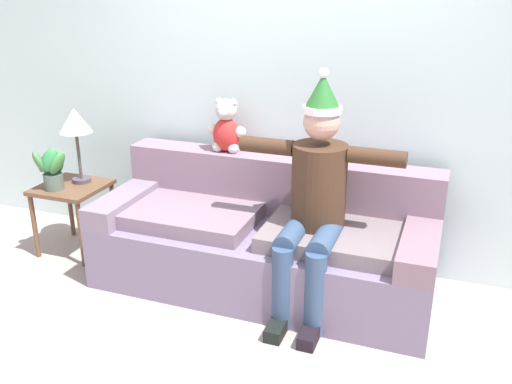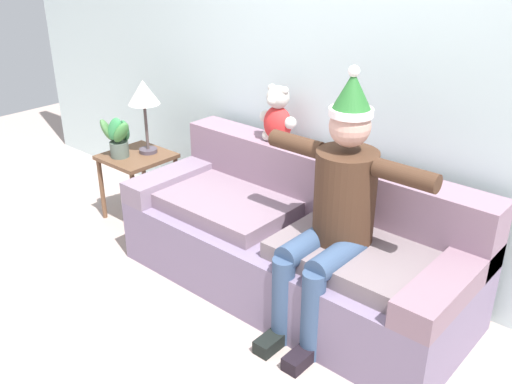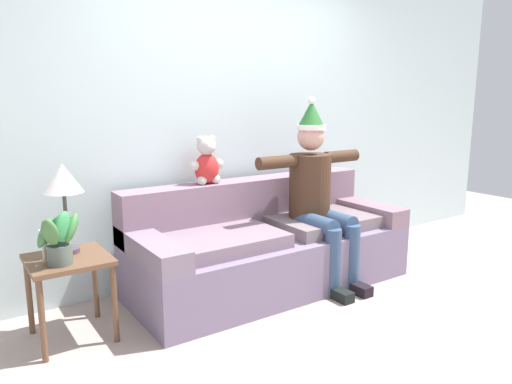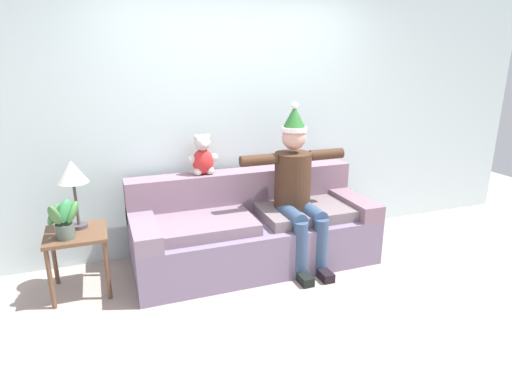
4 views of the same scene
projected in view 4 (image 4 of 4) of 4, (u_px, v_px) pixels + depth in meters
ground_plane at (299, 317)px, 3.27m from camera, size 10.00×10.00×0.00m
back_wall at (234, 114)px, 4.25m from camera, size 7.00×0.10×2.70m
couch at (253, 229)px, 4.09m from camera, size 2.24×0.90×0.83m
person_seated at (297, 186)px, 3.93m from camera, size 1.02×0.77×1.51m
teddy_bear at (203, 156)px, 4.00m from camera, size 0.29×0.17×0.38m
side_table at (77, 242)px, 3.51m from camera, size 0.48×0.48×0.53m
table_lamp at (72, 175)px, 3.44m from camera, size 0.24×0.24×0.57m
potted_plant at (63, 218)px, 3.31m from camera, size 0.29×0.25×0.34m
candle_tall at (55, 220)px, 3.38m from camera, size 0.04×0.04×0.20m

